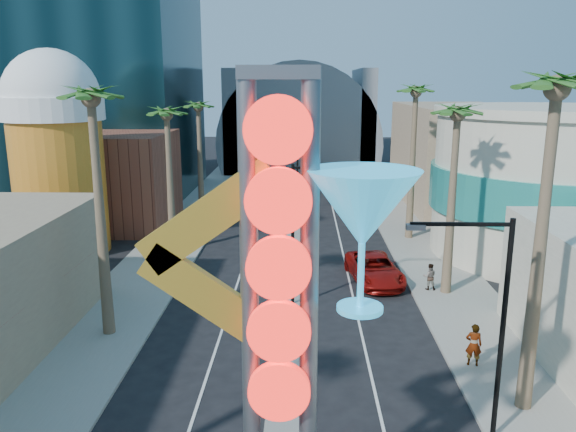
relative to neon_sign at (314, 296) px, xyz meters
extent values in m
cube|color=gray|center=(-10.32, 32.04, -7.23)|extent=(5.00, 100.00, 0.15)
cube|color=gray|center=(8.68, 32.04, -7.23)|extent=(5.00, 100.00, 0.15)
cube|color=gray|center=(-0.82, 35.04, -7.23)|extent=(1.60, 84.00, 0.15)
cube|color=brown|center=(-16.82, 35.04, -3.31)|extent=(10.00, 10.00, 8.00)
cube|color=#987D62|center=(15.18, 45.04, -2.31)|extent=(10.00, 20.00, 10.00)
cylinder|color=orange|center=(-17.82, 27.04, -2.31)|extent=(6.40, 6.40, 10.00)
cylinder|color=white|center=(-17.82, 27.04, 3.09)|extent=(7.00, 7.00, 1.60)
sphere|color=white|center=(-17.82, 27.04, 3.89)|extent=(6.60, 6.60, 6.60)
cylinder|color=#B9B49C|center=(17.18, 27.04, -2.31)|extent=(16.00, 16.00, 10.00)
cylinder|color=teal|center=(17.18, 27.04, -2.31)|extent=(16.60, 16.60, 3.00)
cylinder|color=#B9B49C|center=(17.18, 27.04, 2.99)|extent=(16.60, 16.60, 0.60)
cylinder|color=slate|center=(-0.82, 69.04, -3.31)|extent=(22.00, 16.00, 22.00)
cube|color=slate|center=(-9.82, 69.04, -0.31)|extent=(2.00, 16.00, 14.00)
cube|color=slate|center=(8.18, 69.04, -0.31)|extent=(2.00, 16.00, 14.00)
cylinder|color=slate|center=(-1.52, 0.04, -0.81)|extent=(0.44, 0.44, 12.00)
cylinder|color=slate|center=(-0.12, 0.04, -0.81)|extent=(0.44, 0.44, 12.00)
cube|color=slate|center=(-0.82, 0.04, 5.09)|extent=(1.80, 0.50, 0.30)
cylinder|color=#FE1E16|center=(-0.82, -0.31, 3.89)|extent=(1.50, 0.25, 1.50)
cylinder|color=#FE1E16|center=(-0.82, -0.31, 2.34)|extent=(1.50, 0.25, 1.50)
cylinder|color=#FE1E16|center=(-0.82, -0.31, 0.79)|extent=(1.50, 0.25, 1.50)
cylinder|color=#FE1E16|center=(-0.82, -0.31, -0.76)|extent=(1.50, 0.25, 1.50)
cylinder|color=#FE1E16|center=(-0.82, -0.31, -2.31)|extent=(1.50, 0.25, 1.50)
cube|color=gold|center=(-2.42, 0.04, 1.89)|extent=(3.47, 0.25, 2.80)
cube|color=gold|center=(-2.42, 0.04, -0.11)|extent=(3.47, 0.25, 2.80)
cone|color=#2AB9F2|center=(1.08, 0.04, 2.09)|extent=(2.60, 2.60, 1.80)
cylinder|color=#2AB9F2|center=(1.08, 0.04, 0.49)|extent=(0.16, 0.16, 1.60)
cylinder|color=#2AB9F2|center=(1.08, 0.04, -0.31)|extent=(1.10, 1.10, 0.12)
cylinder|color=black|center=(-0.82, 17.04, -3.31)|extent=(0.18, 0.18, 8.00)
cube|color=black|center=(0.98, 17.04, 0.49)|extent=(3.60, 0.12, 0.12)
cube|color=slate|center=(2.58, 17.04, 0.39)|extent=(0.60, 0.25, 0.18)
cylinder|color=black|center=(-0.82, 41.04, -3.31)|extent=(0.18, 0.18, 8.00)
cube|color=black|center=(-2.62, 41.04, 0.49)|extent=(3.60, 0.12, 0.12)
cube|color=slate|center=(-4.22, 41.04, 0.39)|extent=(0.60, 0.25, 0.18)
cylinder|color=black|center=(6.38, 5.04, -3.31)|extent=(0.18, 0.18, 8.00)
cube|color=black|center=(4.76, 5.04, 0.49)|extent=(3.24, 0.12, 0.12)
cube|color=slate|center=(3.32, 5.04, 0.39)|extent=(0.60, 0.25, 0.18)
cylinder|color=brown|center=(-9.82, 13.04, -1.56)|extent=(0.40, 0.40, 11.50)
sphere|color=#1F541C|center=(-9.82, 13.04, 4.19)|extent=(2.40, 2.40, 2.40)
cylinder|color=brown|center=(-9.82, 27.04, -2.31)|extent=(0.40, 0.40, 10.00)
sphere|color=#1F541C|center=(-9.82, 27.04, 2.69)|extent=(2.40, 2.40, 2.40)
cylinder|color=brown|center=(-9.82, 39.04, -2.31)|extent=(0.40, 0.40, 10.00)
sphere|color=#1F541C|center=(-9.82, 39.04, 2.69)|extent=(2.40, 2.40, 2.40)
cylinder|color=brown|center=(8.18, 7.04, -1.31)|extent=(0.40, 0.40, 12.00)
sphere|color=#1F541C|center=(8.18, 7.04, 4.69)|extent=(2.40, 2.40, 2.40)
cylinder|color=brown|center=(8.18, 19.04, -2.06)|extent=(0.40, 0.40, 10.50)
sphere|color=#1F541C|center=(8.18, 19.04, 3.19)|extent=(2.40, 2.40, 2.40)
cylinder|color=brown|center=(8.18, 31.04, -1.56)|extent=(0.40, 0.40, 11.50)
sphere|color=#1F541C|center=(8.18, 31.04, 4.19)|extent=(2.40, 2.40, 2.40)
imported|color=maroon|center=(4.22, 21.07, -6.46)|extent=(3.56, 6.39, 1.69)
imported|color=gray|center=(7.18, 10.19, -6.20)|extent=(0.77, 0.58, 1.92)
imported|color=gray|center=(7.28, 19.41, -6.36)|extent=(0.83, 0.67, 1.60)
camera|label=1|loc=(-0.28, -12.37, 4.88)|focal=35.00mm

